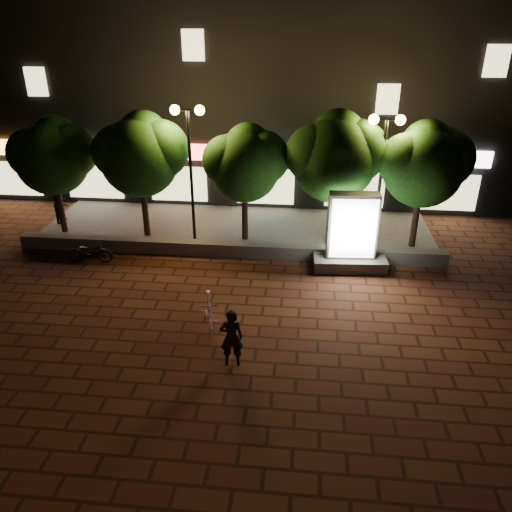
# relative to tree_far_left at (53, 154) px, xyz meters

# --- Properties ---
(ground) EXTENTS (80.00, 80.00, 0.00)m
(ground) POSITION_rel_tree_far_left_xyz_m (6.95, -5.46, -3.29)
(ground) COLOR #512C19
(ground) RESTS_ON ground
(retaining_wall) EXTENTS (16.00, 0.45, 0.50)m
(retaining_wall) POSITION_rel_tree_far_left_xyz_m (6.95, -1.46, -3.04)
(retaining_wall) COLOR slate
(retaining_wall) RESTS_ON ground
(sidewalk) EXTENTS (16.00, 5.00, 0.08)m
(sidewalk) POSITION_rel_tree_far_left_xyz_m (6.95, 1.04, -3.25)
(sidewalk) COLOR slate
(sidewalk) RESTS_ON ground
(building_block) EXTENTS (28.00, 8.12, 11.30)m
(building_block) POSITION_rel_tree_far_left_xyz_m (6.94, 7.53, 1.70)
(building_block) COLOR black
(building_block) RESTS_ON ground
(tree_far_left) EXTENTS (3.36, 2.80, 4.63)m
(tree_far_left) POSITION_rel_tree_far_left_xyz_m (0.00, 0.00, 0.00)
(tree_far_left) COLOR black
(tree_far_left) RESTS_ON sidewalk
(tree_left) EXTENTS (3.60, 3.00, 4.89)m
(tree_left) POSITION_rel_tree_far_left_xyz_m (3.50, 0.00, 0.15)
(tree_left) COLOR black
(tree_left) RESTS_ON sidewalk
(tree_mid) EXTENTS (3.24, 2.70, 4.50)m
(tree_mid) POSITION_rel_tree_far_left_xyz_m (7.50, -0.00, -0.08)
(tree_mid) COLOR black
(tree_mid) RESTS_ON sidewalk
(tree_right) EXTENTS (3.72, 3.10, 5.07)m
(tree_right) POSITION_rel_tree_far_left_xyz_m (10.80, 0.00, 0.27)
(tree_right) COLOR black
(tree_right) RESTS_ON sidewalk
(tree_far_right) EXTENTS (3.48, 2.90, 4.76)m
(tree_far_right) POSITION_rel_tree_far_left_xyz_m (14.00, 0.00, 0.08)
(tree_far_right) COLOR black
(tree_far_right) RESTS_ON sidewalk
(street_lamp_left) EXTENTS (1.26, 0.36, 5.18)m
(street_lamp_left) POSITION_rel_tree_far_left_xyz_m (5.45, -0.26, 0.74)
(street_lamp_left) COLOR black
(street_lamp_left) RESTS_ON sidewalk
(street_lamp_right) EXTENTS (1.26, 0.36, 4.98)m
(street_lamp_right) POSITION_rel_tree_far_left_xyz_m (12.45, -0.26, 0.60)
(street_lamp_right) COLOR black
(street_lamp_right) RESTS_ON sidewalk
(ad_kiosk) EXTENTS (2.63, 1.43, 2.76)m
(ad_kiosk) POSITION_rel_tree_far_left_xyz_m (11.42, -1.96, -2.18)
(ad_kiosk) COLOR slate
(ad_kiosk) RESTS_ON ground
(scooter_pink) EXTENTS (0.88, 1.80, 1.04)m
(scooter_pink) POSITION_rel_tree_far_left_xyz_m (7.18, -6.25, -2.77)
(scooter_pink) COLOR pink
(scooter_pink) RESTS_ON ground
(rider) EXTENTS (0.64, 0.47, 1.63)m
(rider) POSITION_rel_tree_far_left_xyz_m (8.06, -7.81, -2.48)
(rider) COLOR black
(rider) RESTS_ON ground
(scooter_parked) EXTENTS (1.67, 0.72, 0.85)m
(scooter_parked) POSITION_rel_tree_far_left_xyz_m (2.09, -2.57, -2.87)
(scooter_parked) COLOR black
(scooter_parked) RESTS_ON ground
(pedestrian) EXTENTS (0.72, 0.87, 1.67)m
(pedestrian) POSITION_rel_tree_far_left_xyz_m (-0.55, 0.94, -2.38)
(pedestrian) COLOR black
(pedestrian) RESTS_ON sidewalk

